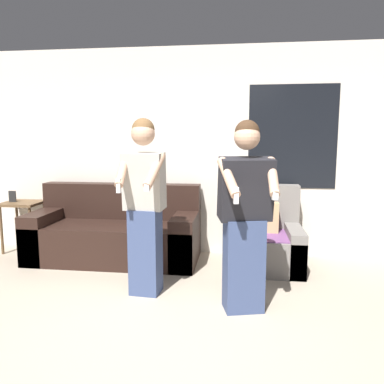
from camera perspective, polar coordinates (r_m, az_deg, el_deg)
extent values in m
plane|color=tan|center=(2.81, -5.71, -24.97)|extent=(14.00, 14.00, 0.00)
cube|color=silver|center=(4.97, 0.98, 6.09)|extent=(6.34, 0.06, 2.70)
cube|color=black|center=(4.94, 15.06, 8.12)|extent=(1.10, 0.01, 1.30)
cube|color=black|center=(4.86, -11.74, -7.44)|extent=(2.10, 0.87, 0.47)
cube|color=black|center=(5.06, -10.69, -1.34)|extent=(2.10, 0.22, 0.46)
cube|color=black|center=(5.21, -21.31, -5.99)|extent=(0.28, 0.87, 0.61)
cube|color=black|center=(4.63, -0.98, -7.15)|extent=(0.28, 0.87, 0.61)
cube|color=slate|center=(4.60, 10.67, -8.76)|extent=(0.90, 0.85, 0.41)
cube|color=slate|center=(4.80, 10.61, -2.15)|extent=(0.90, 0.20, 0.55)
cube|color=slate|center=(4.58, 6.13, -8.10)|extent=(0.18, 0.85, 0.51)
cube|color=slate|center=(4.62, 15.21, -8.18)|extent=(0.18, 0.85, 0.51)
cube|color=#704275|center=(4.50, 10.78, -6.38)|extent=(0.77, 0.68, 0.01)
cube|color=tan|center=(4.56, 10.76, -3.78)|extent=(0.36, 0.14, 0.36)
cube|color=brown|center=(5.56, -24.44, -1.57)|extent=(0.50, 0.45, 0.04)
cylinder|color=brown|center=(5.59, -27.04, -5.24)|extent=(0.04, 0.04, 0.64)
cylinder|color=brown|center=(5.36, -23.35, -5.54)|extent=(0.04, 0.04, 0.64)
cylinder|color=brown|center=(5.88, -25.04, -4.47)|extent=(0.04, 0.04, 0.64)
cylinder|color=brown|center=(5.67, -21.48, -4.71)|extent=(0.04, 0.04, 0.64)
cube|color=black|center=(5.60, -25.68, -0.70)|extent=(0.10, 0.02, 0.17)
cube|color=#384770|center=(3.77, -7.08, -8.95)|extent=(0.30, 0.26, 0.85)
cube|color=#ADA89E|center=(3.62, -7.32, 1.64)|extent=(0.40, 0.28, 0.56)
sphere|color=tan|center=(3.59, -7.48, 8.82)|extent=(0.22, 0.22, 0.22)
sphere|color=brown|center=(3.60, -7.45, 9.44)|extent=(0.21, 0.21, 0.21)
cylinder|color=tan|center=(3.52, -10.57, 3.38)|extent=(0.11, 0.36, 0.32)
cube|color=white|center=(3.39, -11.12, 0.97)|extent=(0.04, 0.04, 0.13)
cylinder|color=tan|center=(3.42, -5.72, 3.33)|extent=(0.16, 0.36, 0.32)
cube|color=white|center=(3.30, -6.88, 0.85)|extent=(0.05, 0.04, 0.08)
cube|color=#384770|center=(3.42, 7.85, -10.91)|extent=(0.39, 0.32, 0.83)
cube|color=black|center=(3.25, 8.18, 0.46)|extent=(0.51, 0.39, 0.56)
sphere|color=tan|center=(3.21, 8.39, 8.31)|extent=(0.22, 0.22, 0.22)
sphere|color=#3D2819|center=(3.22, 8.40, 8.99)|extent=(0.21, 0.21, 0.21)
cylinder|color=tan|center=(3.04, 5.59, 2.26)|extent=(0.22, 0.36, 0.32)
cube|color=white|center=(2.92, 6.73, -0.53)|extent=(0.04, 0.04, 0.13)
cylinder|color=tan|center=(3.14, 12.19, 2.30)|extent=(0.10, 0.36, 0.32)
cube|color=white|center=(3.01, 12.55, -0.41)|extent=(0.05, 0.05, 0.08)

